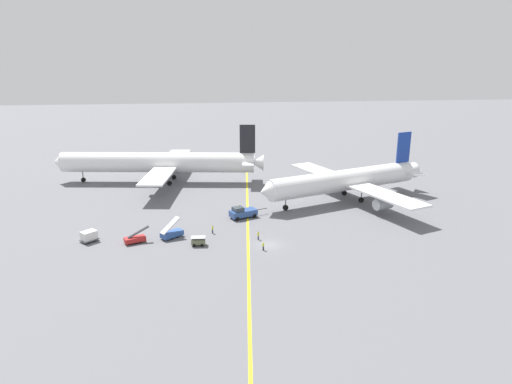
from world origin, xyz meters
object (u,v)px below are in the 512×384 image
(airliner_at_gate_left, at_px, (159,163))
(gse_container_dolly_flat, at_px, (89,236))
(gse_belt_loader_portside, at_px, (135,239))
(gse_stair_truck_yellow, at_px, (172,233))
(ground_crew_ramp_agent_by_cones, at_px, (258,235))
(airliner_being_pushed, at_px, (345,181))
(ground_crew_wing_walker_right, at_px, (263,246))
(ground_crew_marshaller_foreground, at_px, (213,229))
(pushback_tug, at_px, (243,212))
(gse_baggage_cart_near_cluster, at_px, (198,241))

(airliner_at_gate_left, height_order, gse_container_dolly_flat, airliner_at_gate_left)
(gse_belt_loader_portside, bearing_deg, airliner_at_gate_left, 87.88)
(gse_stair_truck_yellow, bearing_deg, gse_container_dolly_flat, 179.73)
(gse_container_dolly_flat, distance_m, ground_crew_ramp_agent_by_cones, 33.34)
(ground_crew_ramp_agent_by_cones, bearing_deg, airliner_being_pushed, 42.67)
(airliner_being_pushed, distance_m, ground_crew_wing_walker_right, 38.37)
(gse_stair_truck_yellow, distance_m, gse_belt_loader_portside, 7.21)
(ground_crew_marshaller_foreground, distance_m, ground_crew_ramp_agent_by_cones, 9.99)
(gse_container_dolly_flat, bearing_deg, airliner_being_pushed, 18.86)
(ground_crew_ramp_agent_by_cones, relative_size, ground_crew_wing_walker_right, 1.02)
(gse_container_dolly_flat, bearing_deg, gse_belt_loader_portside, -11.39)
(airliner_at_gate_left, xyz_separation_m, pushback_tug, (20.64, -34.01, -4.57))
(pushback_tug, xyz_separation_m, gse_stair_truck_yellow, (-15.35, -10.07, -0.26))
(pushback_tug, height_order, gse_stair_truck_yellow, gse_stair_truck_yellow)
(ground_crew_ramp_agent_by_cones, bearing_deg, airliner_at_gate_left, 115.31)
(ground_crew_ramp_agent_by_cones, distance_m, ground_crew_wing_walker_right, 5.36)
(airliner_at_gate_left, xyz_separation_m, gse_container_dolly_flat, (-10.76, -44.00, -4.68))
(airliner_at_gate_left, relative_size, gse_container_dolly_flat, 15.83)
(gse_baggage_cart_near_cluster, bearing_deg, airliner_being_pushed, 33.61)
(airliner_being_pushed, distance_m, ground_crew_marshaller_foreground, 39.28)
(gse_baggage_cart_near_cluster, bearing_deg, gse_stair_truck_yellow, 138.52)
(airliner_being_pushed, xyz_separation_m, gse_belt_loader_portside, (-49.44, -21.81, -4.36))
(gse_stair_truck_yellow, bearing_deg, gse_baggage_cart_near_cluster, -41.48)
(pushback_tug, bearing_deg, gse_stair_truck_yellow, -146.75)
(airliner_being_pushed, bearing_deg, ground_crew_ramp_agent_by_cones, -137.33)
(pushback_tug, height_order, ground_crew_wing_walker_right, pushback_tug)
(gse_container_dolly_flat, relative_size, ground_crew_ramp_agent_by_cones, 2.24)
(gse_stair_truck_yellow, bearing_deg, ground_crew_wing_walker_right, -26.48)
(airliner_at_gate_left, relative_size, ground_crew_ramp_agent_by_cones, 35.54)
(airliner_being_pushed, bearing_deg, ground_crew_marshaller_foreground, -151.22)
(gse_stair_truck_yellow, height_order, ground_crew_ramp_agent_by_cones, gse_stair_truck_yellow)
(gse_container_dolly_flat, bearing_deg, gse_baggage_cart_near_cluster, -12.51)
(gse_belt_loader_portside, height_order, ground_crew_marshaller_foreground, gse_belt_loader_portside)
(gse_stair_truck_yellow, distance_m, gse_baggage_cart_near_cluster, 7.03)
(pushback_tug, relative_size, ground_crew_ramp_agent_by_cones, 5.33)
(airliner_at_gate_left, distance_m, ground_crew_wing_walker_right, 57.59)
(ground_crew_ramp_agent_by_cones, bearing_deg, ground_crew_wing_walker_right, -87.51)
(gse_stair_truck_yellow, relative_size, gse_container_dolly_flat, 1.24)
(gse_belt_loader_portside, height_order, ground_crew_wing_walker_right, gse_belt_loader_portside)
(gse_belt_loader_portside, distance_m, ground_crew_wing_walker_right, 25.30)
(pushback_tug, relative_size, ground_crew_marshaller_foreground, 5.20)
(airliner_being_pushed, distance_m, gse_container_dolly_flat, 61.95)
(gse_belt_loader_portside, bearing_deg, gse_stair_truck_yellow, 14.05)
(gse_container_dolly_flat, relative_size, gse_baggage_cart_near_cluster, 1.35)
(airliner_being_pushed, height_order, gse_belt_loader_portside, airliner_being_pushed)
(airliner_at_gate_left, height_order, pushback_tug, airliner_at_gate_left)
(gse_belt_loader_portside, relative_size, ground_crew_ramp_agent_by_cones, 2.93)
(gse_belt_loader_portside, bearing_deg, airliner_being_pushed, 23.81)
(pushback_tug, relative_size, gse_stair_truck_yellow, 1.91)
(airliner_at_gate_left, xyz_separation_m, ground_crew_marshaller_foreground, (13.51, -42.82, -4.93))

